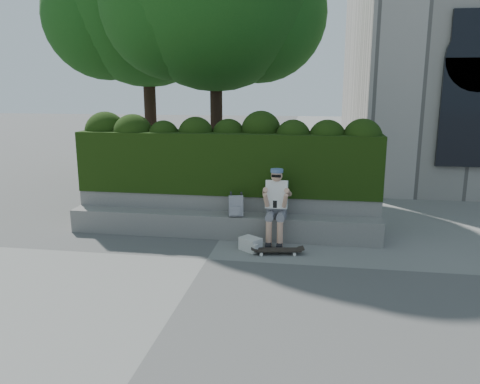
% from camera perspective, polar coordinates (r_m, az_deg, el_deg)
% --- Properties ---
extents(ground, '(80.00, 80.00, 0.00)m').
position_cam_1_polar(ground, '(7.94, -4.04, -8.18)').
color(ground, slate).
rests_on(ground, ground).
extents(bench_ledge, '(6.00, 0.45, 0.45)m').
position_cam_1_polar(bench_ledge, '(9.03, -2.26, -4.06)').
color(bench_ledge, gray).
rests_on(bench_ledge, ground).
extents(planter_wall, '(6.00, 0.50, 0.75)m').
position_cam_1_polar(planter_wall, '(9.43, -1.70, -2.37)').
color(planter_wall, gray).
rests_on(planter_wall, ground).
extents(hedge, '(6.00, 1.00, 1.20)m').
position_cam_1_polar(hedge, '(9.45, -1.48, 3.70)').
color(hedge, black).
rests_on(hedge, planter_wall).
extents(tree_right, '(4.82, 4.82, 7.63)m').
position_cam_1_polar(tree_right, '(14.95, -11.41, 21.64)').
color(tree_right, black).
rests_on(tree_right, ground).
extents(person, '(0.40, 0.76, 1.38)m').
position_cam_1_polar(person, '(8.57, 4.44, -1.35)').
color(person, slate).
rests_on(person, ground).
extents(skateboard, '(0.84, 0.34, 0.09)m').
position_cam_1_polar(skateboard, '(8.16, 4.59, -7.09)').
color(skateboard, black).
rests_on(skateboard, ground).
extents(backpack_plaid, '(0.29, 0.20, 0.39)m').
position_cam_1_polar(backpack_plaid, '(8.77, -0.50, -1.70)').
color(backpack_plaid, '#AFB0B4').
rests_on(backpack_plaid, bench_ledge).
extents(backpack_ground, '(0.44, 0.41, 0.23)m').
position_cam_1_polar(backpack_ground, '(8.31, 1.29, -6.35)').
color(backpack_ground, beige).
rests_on(backpack_ground, ground).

